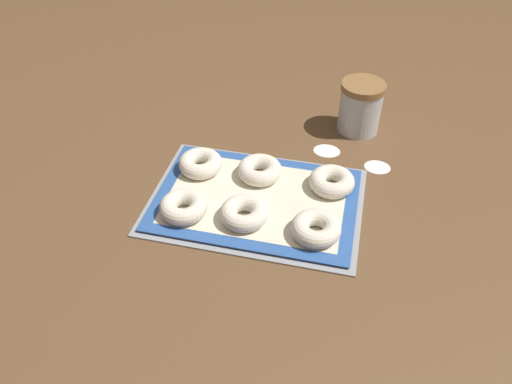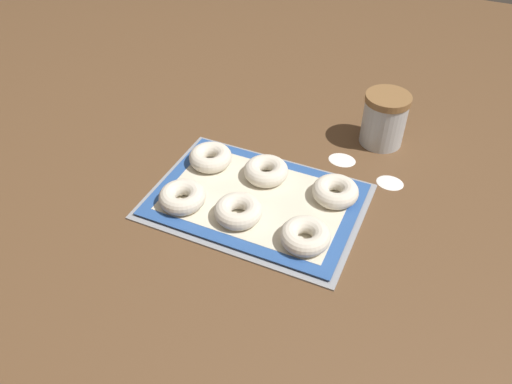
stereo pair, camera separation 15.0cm
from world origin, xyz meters
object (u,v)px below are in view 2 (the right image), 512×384
Objects in this scene: bagel_front_left at (182,197)px; bagel_front_right at (305,236)px; bagel_back_right at (335,191)px; flour_canister at (384,119)px; bagel_back_left at (211,157)px; bagel_back_center at (266,171)px; baking_tray at (256,201)px; bagel_front_center at (240,211)px.

bagel_front_left is 0.27m from bagel_front_right.
flour_canister is at bearing 81.89° from bagel_back_right.
bagel_back_center is (0.13, 0.01, 0.00)m from bagel_back_left.
bagel_front_left is at bearing -152.55° from bagel_back_right.
bagel_back_center and bagel_back_right have the same top height.
bagel_front_right is at bearing -97.07° from flour_canister.
baking_tray is at bearing -154.97° from bagel_back_right.
bagel_back_center is at bearing 50.76° from bagel_front_left.
bagel_front_left and bagel_front_right have the same top height.
bagel_front_left is at bearing -128.41° from flour_canister.
bagel_front_left is 0.13m from bagel_front_center.
bagel_front_center and bagel_front_right have the same top height.
bagel_back_left is 0.76× the size of flour_canister.
baking_tray is 0.16m from bagel_back_left.
bagel_back_center is at bearing 178.96° from bagel_back_right.
bagel_back_right is 0.76× the size of flour_canister.
bagel_front_center is at bearing 4.38° from bagel_front_left.
bagel_front_center is at bearing -88.05° from bagel_back_center.
bagel_back_left is 0.42m from flour_canister.
bagel_front_left is at bearing -149.93° from baking_tray.
bagel_front_left is 1.00× the size of bagel_front_center.
bagel_back_center is (-0.00, 0.14, 0.00)m from bagel_front_center.
bagel_back_center is at bearing 3.06° from bagel_back_left.
bagel_front_right is 1.00× the size of bagel_back_center.
bagel_front_center is 0.21m from bagel_back_right.
bagel_front_right is 0.21m from bagel_back_center.
baking_tray is at bearing 85.45° from bagel_front_center.
bagel_back_center is at bearing 134.55° from bagel_front_right.
flour_canister is (0.33, 0.26, 0.04)m from bagel_back_left.
flour_canister reaches higher than bagel_back_right.
bagel_front_right is 0.40m from flour_canister.
bagel_back_right is (0.01, 0.15, 0.00)m from bagel_front_right.
baking_tray is at bearing 30.07° from bagel_front_left.
baking_tray is 4.55× the size of bagel_back_center.
bagel_back_left is (-0.01, 0.14, 0.00)m from bagel_front_left.
baking_tray is at bearing -24.77° from bagel_back_left.
bagel_front_right is (0.14, -0.01, 0.00)m from bagel_front_center.
bagel_back_left is 1.00× the size of bagel_back_center.
bagel_front_center is 0.76× the size of flour_canister.
bagel_back_left is (-0.14, 0.13, 0.00)m from bagel_front_center.
baking_tray is 0.15m from bagel_front_left.
baking_tray is at bearing -119.82° from flour_canister.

